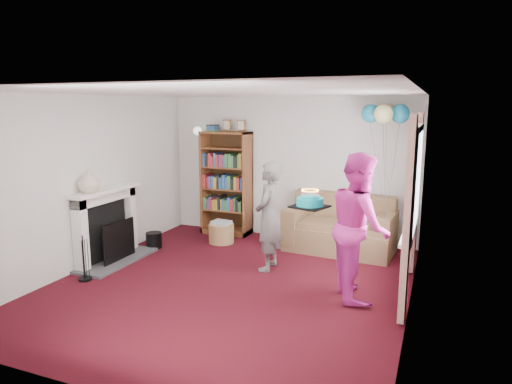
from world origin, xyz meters
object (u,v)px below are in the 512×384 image
at_px(person_magenta, 359,226).
at_px(birthday_cake, 310,202).
at_px(bookcase, 227,184).
at_px(sofa, 341,230).
at_px(person_striped, 269,216).

relative_size(person_magenta, birthday_cake, 4.51).
xyz_separation_m(person_magenta, birthday_cake, (-0.61, -0.05, 0.26)).
relative_size(bookcase, sofa, 1.23).
bearing_deg(bookcase, sofa, -6.08).
bearing_deg(person_magenta, person_striped, 48.55).
height_order(bookcase, sofa, bookcase).
xyz_separation_m(bookcase, person_magenta, (2.75, -2.02, -0.03)).
relative_size(person_striped, birthday_cake, 3.92).
distance_m(bookcase, birthday_cake, 2.98).
height_order(sofa, person_magenta, person_magenta).
bearing_deg(person_striped, birthday_cake, 51.46).
bearing_deg(person_magenta, birthday_cake, 73.28).
height_order(sofa, person_striped, person_striped).
relative_size(sofa, person_magenta, 0.94).
height_order(person_striped, person_magenta, person_magenta).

